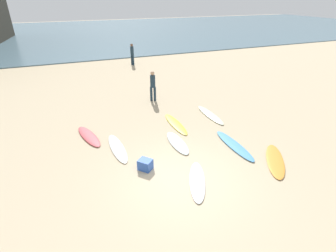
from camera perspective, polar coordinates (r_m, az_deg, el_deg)
The scene contains 13 objects.
ground_plane at distance 8.63m, azimuth 2.95°, elevation -11.74°, with size 120.00×120.00×0.00m, color #C6B28E.
ocean_water at distance 44.63m, azimuth -18.99°, elevation 18.94°, with size 120.00×40.00×0.08m, color slate.
surfboard_0 at distance 10.19m, azimuth 22.65°, elevation -7.07°, with size 0.60×2.26×0.07m, color #EE9A37.
surfboard_1 at distance 10.33m, azimuth -11.13°, elevation -4.80°, with size 0.51×2.29×0.06m, color silver.
surfboard_2 at distance 10.63m, azimuth 14.46°, elevation -4.13°, with size 0.50×2.49×0.09m, color #529DDE.
surfboard_3 at distance 13.05m, azimuth 9.32°, elevation 2.48°, with size 0.48×2.43×0.08m, color #E7EECC.
surfboard_4 at distance 8.56m, azimuth 6.50°, elevation -11.99°, with size 0.51×2.06×0.07m, color white.
surfboard_5 at distance 10.48m, azimuth 2.09°, elevation -3.69°, with size 0.56×1.91×0.08m, color white.
surfboard_6 at distance 11.98m, azimuth 1.72°, elevation 0.46°, with size 0.48×2.33×0.06m, color yellow.
surfboard_7 at distance 11.43m, azimuth -17.13°, elevation -2.17°, with size 0.51×2.13×0.09m, color #D75259.
beachgoer_near at distance 22.63m, azimuth -7.95°, elevation 15.69°, with size 0.38×0.38×1.77m.
beachgoer_mid at distance 14.44m, azimuth -3.39°, elevation 9.14°, with size 0.37×0.37×1.70m.
beach_cooler at distance 8.99m, azimuth -5.05°, elevation -8.51°, with size 0.45×0.37×0.37m, color #2D56B2.
Camera 1 is at (-2.89, -6.06, 5.42)m, focal length 27.51 mm.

